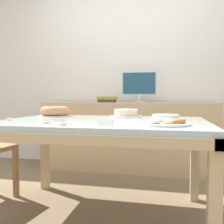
{
  "coord_description": "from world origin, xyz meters",
  "views": [
    {
      "loc": [
        0.47,
        -1.83,
        0.91
      ],
      "look_at": [
        0.06,
        0.07,
        0.81
      ],
      "focal_mm": 40.0,
      "sensor_mm": 36.0,
      "label": 1
    }
  ],
  "objects_px": {
    "tealight_near_cakes": "(46,122)",
    "pastry_platter": "(165,123)",
    "book_stack": "(107,99)",
    "cake_golden_bundt": "(55,112)",
    "tealight_right_edge": "(9,119)",
    "tealight_left_edge": "(63,124)",
    "tealight_near_front": "(49,114)",
    "cake_chocolate_round": "(126,114)",
    "computer_monitor": "(139,87)",
    "plate_stack": "(165,117)"
  },
  "relations": [
    {
      "from": "tealight_near_front",
      "to": "tealight_left_edge",
      "type": "xyz_separation_m",
      "value": [
        0.51,
        -0.84,
        0.0
      ]
    },
    {
      "from": "book_stack",
      "to": "tealight_near_cakes",
      "type": "bearing_deg",
      "value": -91.35
    },
    {
      "from": "cake_golden_bundt",
      "to": "plate_stack",
      "type": "relative_size",
      "value": 1.37
    },
    {
      "from": "book_stack",
      "to": "cake_golden_bundt",
      "type": "height_order",
      "value": "book_stack"
    },
    {
      "from": "tealight_right_edge",
      "to": "tealight_left_edge",
      "type": "xyz_separation_m",
      "value": [
        0.54,
        -0.24,
        0.0
      ]
    },
    {
      "from": "cake_golden_bundt",
      "to": "pastry_platter",
      "type": "relative_size",
      "value": 0.9
    },
    {
      "from": "computer_monitor",
      "to": "tealight_near_front",
      "type": "bearing_deg",
      "value": -134.26
    },
    {
      "from": "computer_monitor",
      "to": "tealight_near_front",
      "type": "xyz_separation_m",
      "value": [
        -0.8,
        -0.82,
        -0.29
      ]
    },
    {
      "from": "tealight_right_edge",
      "to": "tealight_left_edge",
      "type": "distance_m",
      "value": 0.59
    },
    {
      "from": "cake_golden_bundt",
      "to": "plate_stack",
      "type": "height_order",
      "value": "cake_golden_bundt"
    },
    {
      "from": "tealight_right_edge",
      "to": "tealight_left_edge",
      "type": "bearing_deg",
      "value": -24.29
    },
    {
      "from": "book_stack",
      "to": "cake_chocolate_round",
      "type": "height_order",
      "value": "book_stack"
    },
    {
      "from": "tealight_near_front",
      "to": "tealight_left_edge",
      "type": "height_order",
      "value": "same"
    },
    {
      "from": "computer_monitor",
      "to": "tealight_right_edge",
      "type": "bearing_deg",
      "value": -120.26
    },
    {
      "from": "tealight_near_front",
      "to": "tealight_left_edge",
      "type": "bearing_deg",
      "value": -58.9
    },
    {
      "from": "cake_chocolate_round",
      "to": "tealight_near_front",
      "type": "relative_size",
      "value": 7.34
    },
    {
      "from": "cake_golden_bundt",
      "to": "tealight_left_edge",
      "type": "distance_m",
      "value": 0.78
    },
    {
      "from": "computer_monitor",
      "to": "cake_chocolate_round",
      "type": "distance_m",
      "value": 0.96
    },
    {
      "from": "cake_golden_bundt",
      "to": "pastry_platter",
      "type": "distance_m",
      "value": 1.12
    },
    {
      "from": "tealight_near_front",
      "to": "tealight_near_cakes",
      "type": "bearing_deg",
      "value": -65.04
    },
    {
      "from": "cake_golden_bundt",
      "to": "tealight_near_cakes",
      "type": "height_order",
      "value": "cake_golden_bundt"
    },
    {
      "from": "cake_chocolate_round",
      "to": "plate_stack",
      "type": "relative_size",
      "value": 1.4
    },
    {
      "from": "tealight_near_cakes",
      "to": "pastry_platter",
      "type": "bearing_deg",
      "value": 6.51
    },
    {
      "from": "cake_chocolate_round",
      "to": "tealight_near_front",
      "type": "xyz_separation_m",
      "value": [
        -0.78,
        0.09,
        -0.02
      ]
    },
    {
      "from": "computer_monitor",
      "to": "plate_stack",
      "type": "bearing_deg",
      "value": -73.36
    },
    {
      "from": "cake_chocolate_round",
      "to": "cake_golden_bundt",
      "type": "height_order",
      "value": "cake_golden_bundt"
    },
    {
      "from": "computer_monitor",
      "to": "book_stack",
      "type": "relative_size",
      "value": 1.68
    },
    {
      "from": "computer_monitor",
      "to": "tealight_near_front",
      "type": "relative_size",
      "value": 10.6
    },
    {
      "from": "plate_stack",
      "to": "tealight_left_edge",
      "type": "height_order",
      "value": "plate_stack"
    },
    {
      "from": "cake_golden_bundt",
      "to": "pastry_platter",
      "type": "xyz_separation_m",
      "value": [
        0.99,
        -0.52,
        -0.03
      ]
    },
    {
      "from": "computer_monitor",
      "to": "cake_chocolate_round",
      "type": "relative_size",
      "value": 1.44
    },
    {
      "from": "cake_golden_bundt",
      "to": "cake_chocolate_round",
      "type": "bearing_deg",
      "value": 5.82
    },
    {
      "from": "book_stack",
      "to": "pastry_platter",
      "type": "bearing_deg",
      "value": -63.98
    },
    {
      "from": "computer_monitor",
      "to": "tealight_near_cakes",
      "type": "bearing_deg",
      "value": -105.68
    },
    {
      "from": "computer_monitor",
      "to": "plate_stack",
      "type": "distance_m",
      "value": 1.17
    },
    {
      "from": "tealight_left_edge",
      "to": "book_stack",
      "type": "bearing_deg",
      "value": 93.97
    },
    {
      "from": "tealight_right_edge",
      "to": "plate_stack",
      "type": "bearing_deg",
      "value": 16.19
    },
    {
      "from": "book_stack",
      "to": "tealight_right_edge",
      "type": "bearing_deg",
      "value": -106.52
    },
    {
      "from": "tealight_near_cakes",
      "to": "computer_monitor",
      "type": "bearing_deg",
      "value": 74.32
    },
    {
      "from": "tealight_near_front",
      "to": "cake_golden_bundt",
      "type": "bearing_deg",
      "value": -49.35
    },
    {
      "from": "book_stack",
      "to": "plate_stack",
      "type": "bearing_deg",
      "value": -56.06
    },
    {
      "from": "computer_monitor",
      "to": "tealight_right_edge",
      "type": "distance_m",
      "value": 1.67
    },
    {
      "from": "book_stack",
      "to": "plate_stack",
      "type": "xyz_separation_m",
      "value": [
        0.73,
        -1.09,
        -0.13
      ]
    },
    {
      "from": "pastry_platter",
      "to": "cake_golden_bundt",
      "type": "bearing_deg",
      "value": 152.36
    },
    {
      "from": "tealight_near_front",
      "to": "tealight_near_cakes",
      "type": "height_order",
      "value": "same"
    },
    {
      "from": "book_stack",
      "to": "cake_golden_bundt",
      "type": "bearing_deg",
      "value": -104.7
    },
    {
      "from": "tealight_right_edge",
      "to": "tealight_near_cakes",
      "type": "relative_size",
      "value": 1.0
    },
    {
      "from": "computer_monitor",
      "to": "plate_stack",
      "type": "xyz_separation_m",
      "value": [
        0.33,
        -1.09,
        -0.29
      ]
    },
    {
      "from": "book_stack",
      "to": "tealight_right_edge",
      "type": "relative_size",
      "value": 6.3
    },
    {
      "from": "tealight_right_edge",
      "to": "tealight_near_cakes",
      "type": "bearing_deg",
      "value": -22.98
    }
  ]
}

